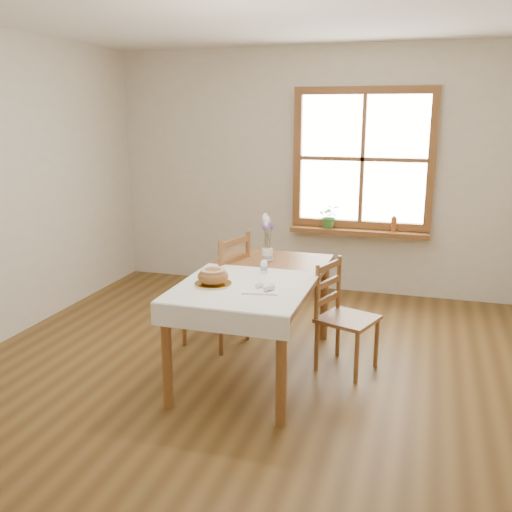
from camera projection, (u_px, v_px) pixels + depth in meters
The scene contains 18 objects.
ground at pixel (244, 385), 4.15m from camera, with size 5.00×5.00×0.00m, color brown.
room_walls at pixel (243, 147), 3.72m from camera, with size 4.60×5.10×2.65m.
window at pixel (363, 159), 5.93m from camera, with size 1.46×0.08×1.46m.
window_sill at pixel (359, 232), 6.06m from camera, with size 1.46×0.20×0.05m.
dining_table at pixel (256, 286), 4.26m from camera, with size 0.90×1.60×0.75m.
table_linen at pixel (243, 287), 3.96m from camera, with size 0.91×0.99×0.01m, color white.
chair_left at pixel (215, 289), 4.81m from camera, with size 0.45×0.47×0.97m, color brown, non-canonical shape.
chair_right at pixel (348, 317), 4.32m from camera, with size 0.39×0.41×0.84m, color brown, non-canonical shape.
bread_plate at pixel (213, 284), 3.98m from camera, with size 0.25×0.25×0.01m, color white.
bread_loaf at pixel (213, 275), 3.96m from camera, with size 0.22×0.22×0.12m, color #986136.
egg_napkin at pixel (262, 290), 3.85m from camera, with size 0.24×0.21×0.01m, color white.
eggs at pixel (262, 286), 3.85m from camera, with size 0.19×0.17×0.04m, color white, non-canonical shape.
salt_shaker at pixel (264, 266), 4.32m from camera, with size 0.04×0.04×0.08m, color white.
pepper_shaker at pixel (264, 267), 4.24m from camera, with size 0.05×0.05×0.10m, color white.
flower_vase at pixel (267, 255), 4.64m from camera, with size 0.09×0.09×0.10m, color white.
lavender_bouquet at pixel (267, 232), 4.59m from camera, with size 0.15×0.15×0.29m, color #765A9F, non-canonical shape.
potted_plant at pixel (329, 219), 6.12m from camera, with size 0.23×0.25×0.20m, color #38762F.
amber_bottle at pixel (394, 224), 5.93m from camera, with size 0.06×0.06×0.17m, color #9F501D.
Camera 1 is at (1.19, -3.59, 1.94)m, focal length 40.00 mm.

